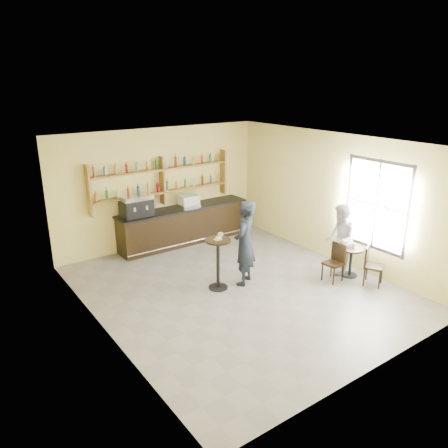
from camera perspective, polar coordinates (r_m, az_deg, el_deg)
floor at (r=9.76m, az=1.79°, el=-8.42°), size 7.00×7.00×0.00m
ceiling at (r=8.78m, az=2.00°, el=10.52°), size 7.00×7.00×0.00m
wall_back at (r=12.01m, az=-8.31°, el=4.76°), size 7.00×0.00×7.00m
wall_front at (r=6.90m, az=19.91°, el=-6.85°), size 7.00×0.00×7.00m
wall_left at (r=7.81m, az=-15.96°, el=-3.44°), size 0.00×7.00×7.00m
wall_right at (r=11.15m, az=14.27°, el=3.30°), size 0.00×7.00×7.00m
window_pane at (r=10.42m, az=19.27°, el=2.33°), size 0.00×2.00×2.00m
window_frame at (r=10.42m, az=19.25°, el=2.33°), size 0.04×1.70×2.10m
shelf_unit at (r=11.85m, az=-8.06°, el=5.62°), size 4.00×0.26×1.40m
liquor_bottles at (r=11.81m, az=-8.10°, el=6.43°), size 3.68×0.10×1.00m
bar_counter at (r=12.24m, az=-5.26°, el=-0.13°), size 3.84×0.75×1.04m
espresso_machine at (r=11.41m, az=-11.38°, el=2.36°), size 0.78×0.51×0.55m
pastry_case at (r=12.13m, az=-4.65°, el=3.05°), size 0.53×0.43×0.31m
pedestal_table at (r=9.54m, az=-0.79°, el=-5.26°), size 0.61×0.61×1.15m
napkin at (r=9.32m, az=-0.80°, el=-2.02°), size 0.16×0.16×0.00m
donut at (r=9.31m, az=-0.72°, el=-1.88°), size 0.15×0.15×0.05m
cup_pedestal at (r=9.46m, az=-0.45°, el=-1.42°), size 0.16×0.16×0.09m
man_main at (r=9.64m, az=2.71°, el=-2.50°), size 0.84×0.78×1.93m
cafe_table at (r=10.63m, az=16.19°, el=-4.77°), size 0.61×0.61×0.70m
cup_cafe at (r=10.52m, az=16.55°, el=-2.72°), size 0.11×0.11×0.09m
chair_west at (r=10.23m, az=14.07°, el=-4.98°), size 0.40×0.40×0.88m
chair_south at (r=10.31m, az=19.00°, el=-5.21°), size 0.52×0.52×0.90m
patron_second at (r=10.56m, az=14.86°, el=-1.94°), size 1.03×1.03×1.68m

